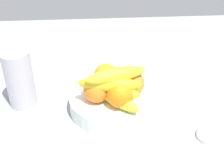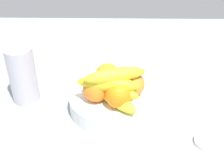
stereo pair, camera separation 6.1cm
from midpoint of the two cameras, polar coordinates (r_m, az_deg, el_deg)
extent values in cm
cube|color=gray|center=(92.29, 3.99, -5.32)|extent=(180.00, 140.00, 3.00)
cylinder|color=white|center=(89.43, 1.95, -3.47)|extent=(24.92, 24.92, 4.94)
sphere|color=orange|center=(89.47, 1.12, 1.46)|extent=(7.53, 7.53, 7.53)
sphere|color=orange|center=(84.16, -0.95, -0.90)|extent=(7.53, 7.53, 7.53)
sphere|color=orange|center=(81.94, 3.42, -2.07)|extent=(7.53, 7.53, 7.53)
sphere|color=orange|center=(86.40, 5.70, -0.05)|extent=(7.53, 7.53, 7.53)
ellipsoid|color=yellow|center=(83.67, 2.38, -2.67)|extent=(14.46, 15.21, 4.00)
ellipsoid|color=yellow|center=(83.18, 1.68, -1.03)|extent=(17.12, 10.72, 4.00)
ellipsoid|color=yellow|center=(81.36, 1.41, -0.04)|extent=(17.37, 6.13, 4.00)
ellipsoid|color=yellow|center=(80.96, 2.70, 1.61)|extent=(17.45, 8.36, 4.00)
cylinder|color=#BCB7C2|center=(92.79, -14.67, 1.62)|extent=(8.05, 8.05, 17.64)
cylinder|color=white|center=(84.77, 19.68, -10.23)|extent=(7.36, 7.36, 1.04)
camera|label=1|loc=(0.03, -87.97, 1.38)|focal=48.70mm
camera|label=2|loc=(0.03, 92.03, -1.38)|focal=48.70mm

